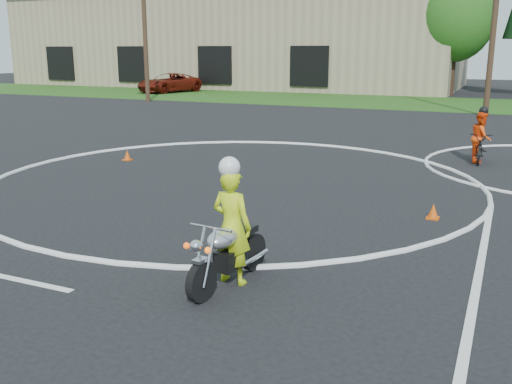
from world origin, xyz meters
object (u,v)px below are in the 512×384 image
at_px(primary_motorcycle, 228,253).
at_px(rider_second_grp, 481,143).
at_px(pickup_grp, 169,83).
at_px(rider_primary_grp, 232,223).

relative_size(primary_motorcycle, rider_second_grp, 1.08).
bearing_deg(pickup_grp, rider_primary_grp, -40.56).
bearing_deg(rider_second_grp, pickup_grp, 137.12).
height_order(primary_motorcycle, rider_primary_grp, rider_primary_grp).
relative_size(primary_motorcycle, rider_primary_grp, 1.02).
bearing_deg(primary_motorcycle, rider_primary_grp, 96.42).
xyz_separation_m(rider_primary_grp, pickup_grp, (-20.98, 31.21, -0.14)).
distance_m(rider_second_grp, pickup_grp, 31.16).
bearing_deg(rider_primary_grp, primary_motorcycle, -83.58).
bearing_deg(primary_motorcycle, rider_second_grp, 83.24).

